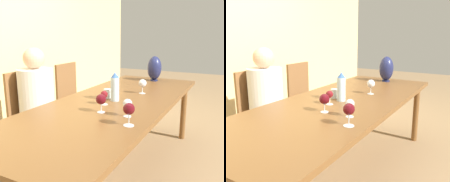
{
  "view_description": "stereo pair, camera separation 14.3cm",
  "coord_description": "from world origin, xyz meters",
  "views": [
    {
      "loc": [
        -1.94,
        -0.96,
        1.35
      ],
      "look_at": [
        -0.06,
        0.0,
        0.86
      ],
      "focal_mm": 40.0,
      "sensor_mm": 36.0,
      "label": 1
    },
    {
      "loc": [
        -1.87,
        -1.09,
        1.35
      ],
      "look_at": [
        -0.06,
        0.0,
        0.86
      ],
      "focal_mm": 40.0,
      "sensor_mm": 36.0,
      "label": 2
    }
  ],
  "objects": [
    {
      "name": "ground_plane",
      "position": [
        0.0,
        0.0,
        0.0
      ],
      "size": [
        14.0,
        14.0,
        0.0
      ],
      "primitive_type": "plane",
      "color": "#937551"
    },
    {
      "name": "dining_table",
      "position": [
        0.0,
        0.0,
        0.69
      ],
      "size": [
        2.62,
        0.97,
        0.76
      ],
      "color": "brown",
      "rests_on": "ground_plane"
    },
    {
      "name": "water_bottle",
      "position": [
        0.0,
        -0.0,
        0.88
      ],
      "size": [
        0.08,
        0.08,
        0.26
      ],
      "color": "silver",
      "rests_on": "dining_table"
    },
    {
      "name": "water_tumbler",
      "position": [
        0.05,
        0.1,
        0.8
      ],
      "size": [
        0.07,
        0.07,
        0.08
      ],
      "color": "silver",
      "rests_on": "dining_table"
    },
    {
      "name": "vase",
      "position": [
        1.09,
        -0.02,
        0.92
      ],
      "size": [
        0.18,
        0.18,
        0.31
      ],
      "color": "#1E234C",
      "rests_on": "dining_table"
    },
    {
      "name": "wine_glass_0",
      "position": [
        -0.35,
        -0.06,
        0.86
      ],
      "size": [
        0.08,
        0.08,
        0.14
      ],
      "color": "silver",
      "rests_on": "dining_table"
    },
    {
      "name": "wine_glass_1",
      "position": [
        -0.52,
        -0.36,
        0.87
      ],
      "size": [
        0.08,
        0.08,
        0.15
      ],
      "color": "silver",
      "rests_on": "dining_table"
    },
    {
      "name": "wine_glass_2",
      "position": [
        -0.15,
        0.02,
        0.84
      ],
      "size": [
        0.06,
        0.06,
        0.12
      ],
      "color": "silver",
      "rests_on": "dining_table"
    },
    {
      "name": "wine_glass_3",
      "position": [
        0.37,
        -0.12,
        0.86
      ],
      "size": [
        0.08,
        0.08,
        0.14
      ],
      "color": "silver",
      "rests_on": "dining_table"
    },
    {
      "name": "wine_glass_4",
      "position": [
        -0.35,
        -0.28,
        0.85
      ],
      "size": [
        0.07,
        0.07,
        0.13
      ],
      "color": "silver",
      "rests_on": "dining_table"
    },
    {
      "name": "chair_near",
      "position": [
        -0.15,
        0.87,
        0.51
      ],
      "size": [
        0.44,
        0.44,
        0.98
      ],
      "color": "brown",
      "rests_on": "ground_plane"
    },
    {
      "name": "chair_far",
      "position": [
        0.6,
        0.87,
        0.51
      ],
      "size": [
        0.44,
        0.44,
        0.98
      ],
      "color": "brown",
      "rests_on": "ground_plane"
    },
    {
      "name": "person_near",
      "position": [
        -0.15,
        0.78,
        0.65
      ],
      "size": [
        0.34,
        0.34,
        1.22
      ],
      "color": "#2D2D38",
      "rests_on": "ground_plane"
    }
  ]
}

